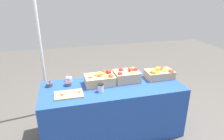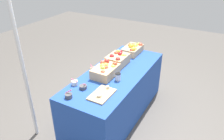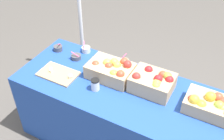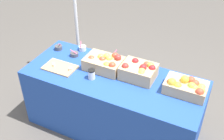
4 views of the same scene
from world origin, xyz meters
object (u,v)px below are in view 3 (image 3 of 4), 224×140
Objects in this scene: cutting_board_front at (58,74)px; tent_pole at (79,2)px; sample_bowl_extra at (86,49)px; coffee_cup at (95,85)px; apple_crate_middle at (153,82)px; apple_crate_left at (212,106)px; apple_crate_right at (111,70)px; sample_bowl_mid at (58,48)px; sample_bowl_near at (76,57)px; sample_bowl_far at (124,62)px.

cutting_board_front is 0.98m from tent_pole.
sample_bowl_extra reaches higher than coffee_cup.
sample_bowl_extra is (0.03, 0.43, 0.02)m from cutting_board_front.
apple_crate_middle is 3.25× the size of sample_bowl_extra.
apple_crate_left reaches higher than coffee_cup.
sample_bowl_extra is at bearing 151.51° from apple_crate_right.
apple_crate_left is 3.84× the size of sample_bowl_mid.
coffee_cup is 1.18m from tent_pole.
tent_pole reaches higher than sample_bowl_near.
sample_bowl_near is 0.49m from coffee_cup.
sample_bowl_mid reaches higher than cutting_board_front.
sample_bowl_near is 0.05× the size of tent_pole.
sample_bowl_mid is 0.63m from tent_pole.
apple_crate_right is 0.23m from sample_bowl_far.
tent_pole is at bearing 100.30° from sample_bowl_mid.
sample_bowl_extra is at bearing 165.50° from apple_crate_middle.
apple_crate_left is 1.32m from sample_bowl_near.
sample_bowl_near is at bearing -162.04° from sample_bowl_far.
apple_crate_middle is at bearing 2.29° from apple_crate_right.
apple_crate_right is 0.47m from sample_bowl_extra.
apple_crate_middle reaches higher than apple_crate_right.
sample_bowl_near is at bearing 88.60° from cutting_board_front.
apple_crate_middle is 1.35m from tent_pole.
sample_bowl_near is 0.93× the size of sample_bowl_far.
sample_bowl_near is at bearing 170.15° from apple_crate_right.
apple_crate_right reaches higher than sample_bowl_mid.
apple_crate_right is 3.71× the size of sample_bowl_extra.
sample_bowl_mid is 0.98× the size of coffee_cup.
apple_crate_left is 1.81m from tent_pole.
sample_bowl_extra is (-0.41, 0.22, -0.05)m from apple_crate_right.
apple_crate_right is 0.22m from coffee_cup.
sample_bowl_extra is at bearing 179.76° from sample_bowl_far.
cutting_board_front is at bearing 179.14° from coffee_cup.
apple_crate_middle is 3.37× the size of sample_bowl_mid.
sample_bowl_extra is (0.02, 0.15, 0.01)m from sample_bowl_near.
sample_bowl_extra is at bearing 23.32° from sample_bowl_mid.
coffee_cup reaches higher than sample_bowl_mid.
sample_bowl_near is at bearing 175.89° from apple_crate_middle.
coffee_cup is 0.05× the size of tent_pole.
apple_crate_middle is at bearing -14.50° from sample_bowl_extra.
apple_crate_middle is at bearing 15.00° from cutting_board_front.
sample_bowl_extra is 1.01× the size of coffee_cup.
apple_crate_left is at bearing 12.11° from coffee_cup.
apple_crate_right is at bearing -41.11° from tent_pole.
apple_crate_left reaches higher than sample_bowl_far.
apple_crate_left reaches higher than sample_bowl_near.
tent_pole is (-1.17, 0.66, 0.19)m from apple_crate_middle.
cutting_board_front is 0.62m from sample_bowl_far.
sample_bowl_extra reaches higher than sample_bowl_near.
sample_bowl_far is (0.45, 0.15, 0.00)m from sample_bowl_near.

